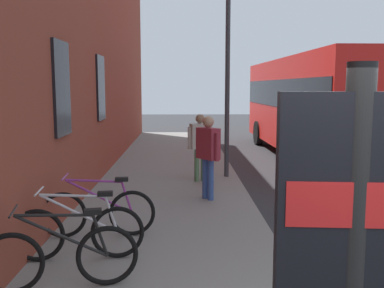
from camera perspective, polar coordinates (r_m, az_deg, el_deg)
ground at (r=8.61m, az=15.43°, el=-9.12°), size 60.00×60.00×0.00m
sidewalk_pavement at (r=10.17m, az=-3.01°, el=-5.91°), size 24.00×3.50×0.12m
station_facade at (r=11.29m, az=-13.94°, el=16.85°), size 22.00×0.65×8.59m
bicycle_under_window at (r=5.29m, az=-16.90°, el=-14.10°), size 0.54×1.75×0.97m
bicycle_leaning_wall at (r=6.08m, az=-14.78°, el=-11.14°), size 0.48×1.77×0.97m
bicycle_beside_lamp at (r=6.90m, az=-12.26°, el=-8.80°), size 0.48×1.77×0.97m
transit_info_sign at (r=1.73m, az=20.26°, el=-17.36°), size 0.13×0.55×2.40m
city_bus at (r=15.25m, az=15.73°, el=5.39°), size 10.54×2.78×3.35m
pedestrian_crossing_street at (r=10.51m, az=1.07°, el=0.46°), size 0.37×0.60×1.65m
pedestrian_near_bus at (r=8.81m, az=2.14°, el=-0.66°), size 0.54×0.49×1.72m
street_lamp at (r=11.08m, az=4.75°, el=13.05°), size 0.28×0.28×5.76m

